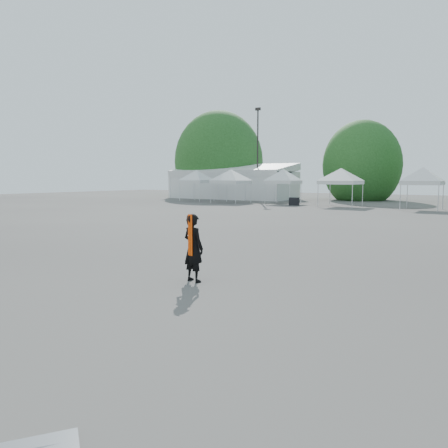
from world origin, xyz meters
The scene contains 12 objects.
ground centered at (0.00, 0.00, 0.00)m, with size 120.00×120.00×0.00m, color #474442.
marquee centered at (-22.00, 35.00, 1.97)m, with size 15.00×6.25×4.23m.
light_pole_west centered at (-18.00, 34.00, 5.77)m, with size 0.60×0.25×10.30m.
tree_far_w centered at (-26.00, 38.00, 4.54)m, with size 4.80×4.80×7.30m.
tree_mid_w centered at (-8.00, 40.00, 3.93)m, with size 4.16×4.16×6.33m.
tent_a centered at (-22.28, 28.26, 3.06)m, with size 4.05×4.05×3.88m.
tent_b centered at (-17.30, 27.30, 3.06)m, with size 4.41×4.41×3.88m.
tent_c centered at (-12.31, 28.88, 3.06)m, with size 3.94×3.94×3.88m.
tent_d centered at (-6.30, 27.86, 3.06)m, with size 4.51×4.51×3.88m.
tent_e centered at (0.37, 27.33, 3.06)m, with size 4.06×4.06×3.88m.
man centered at (-0.04, -1.52, 0.81)m, with size 0.65×0.49×1.62m.
crate_west centered at (-10.22, 26.86, 0.36)m, with size 0.92×0.71×0.71m, color black.
Camera 1 is at (6.18, -9.65, 2.45)m, focal length 35.00 mm.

